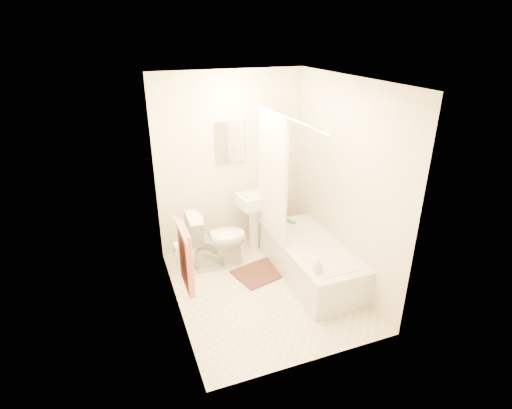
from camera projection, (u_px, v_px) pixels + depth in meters
name	position (u px, v px, depth m)	size (l,w,h in m)	color
floor	(263.00, 289.00, 4.76)	(2.40, 2.40, 0.00)	beige
ceiling	(265.00, 80.00, 3.78)	(2.40, 2.40, 0.00)	white
wall_back	(231.00, 164.00, 5.30)	(2.00, 0.02, 2.40)	beige
wall_left	(171.00, 210.00, 3.95)	(0.02, 2.40, 2.40)	beige
wall_right	(345.00, 184.00, 4.60)	(0.02, 2.40, 2.40)	beige
mirror	(231.00, 142.00, 5.16)	(0.40, 0.03, 0.55)	white
curtain_rod	(288.00, 118.00, 4.13)	(0.03, 0.03, 1.70)	silver
shower_curtain	(272.00, 176.00, 4.79)	(0.04, 0.80, 1.55)	silver
towel_bar	(180.00, 229.00, 3.79)	(0.02, 0.02, 0.60)	silver
towel	(186.00, 258.00, 3.93)	(0.06, 0.45, 0.66)	#CC7266
toilet_paper	(179.00, 247.00, 4.28)	(0.12, 0.12, 0.11)	white
toilet	(218.00, 239.00, 5.11)	(0.43, 0.76, 0.75)	white
sink	(255.00, 219.00, 5.47)	(0.46, 0.37, 0.90)	white
bathtub	(311.00, 260.00, 4.93)	(0.70, 1.60, 0.45)	silver
bath_mat	(261.00, 272.00, 5.07)	(0.65, 0.49, 0.02)	#563222
soap_bottle	(318.00, 265.00, 4.25)	(0.08, 0.09, 0.19)	white
scrub_brush	(289.00, 221.00, 5.36)	(0.06, 0.19, 0.04)	#3A9D57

